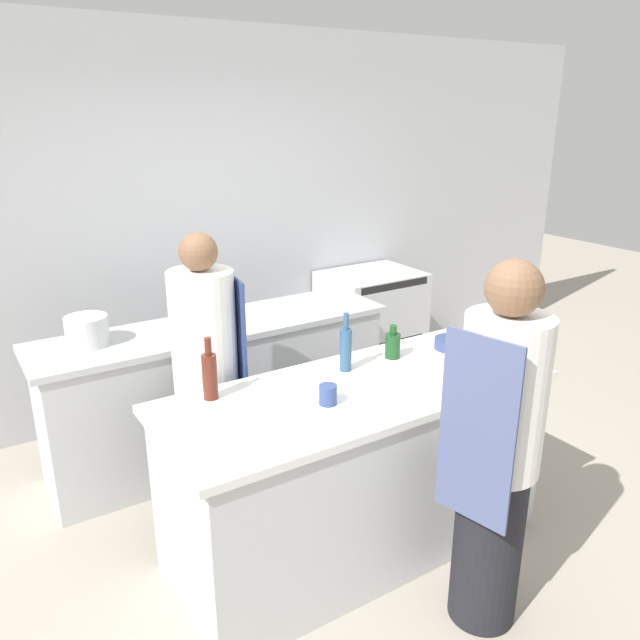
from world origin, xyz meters
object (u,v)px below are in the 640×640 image
(oven_range, at_px, (371,325))
(bottle_vinegar, at_px, (346,348))
(stockpot, at_px, (87,331))
(chef_at_stove, at_px, (207,384))
(cup, at_px, (328,395))
(bowl_prep_small, at_px, (451,343))
(bowl_mixing_large, at_px, (490,364))
(chef_at_prep_near, at_px, (496,454))
(bottle_wine, at_px, (393,345))
(bottle_olive_oil, at_px, (210,375))

(oven_range, distance_m, bottle_vinegar, 2.14)
(stockpot, bearing_deg, chef_at_stove, -56.25)
(oven_range, xyz_separation_m, cup, (-1.64, -1.84, 0.51))
(bottle_vinegar, bearing_deg, oven_range, 49.13)
(chef_at_stove, bearing_deg, bowl_prep_small, 77.05)
(bowl_mixing_large, distance_m, cup, 0.94)
(chef_at_prep_near, xyz_separation_m, bowl_mixing_large, (0.50, 0.52, 0.11))
(chef_at_prep_near, height_order, bowl_prep_small, chef_at_prep_near)
(bottle_vinegar, height_order, bottle_wine, bottle_vinegar)
(bowl_mixing_large, distance_m, stockpot, 2.26)
(chef_at_stove, distance_m, bottle_olive_oil, 0.44)
(bottle_olive_oil, bearing_deg, chef_at_stove, 70.77)
(bowl_mixing_large, bearing_deg, bottle_vinegar, 147.49)
(bowl_mixing_large, bearing_deg, stockpot, 138.13)
(bowl_mixing_large, bearing_deg, oven_range, 70.07)
(bottle_wine, distance_m, bowl_mixing_large, 0.52)
(bottle_vinegar, xyz_separation_m, bowl_prep_small, (0.68, -0.07, -0.09))
(chef_at_prep_near, distance_m, bottle_vinegar, 0.95)
(cup, bearing_deg, bottle_vinegar, 43.71)
(chef_at_stove, distance_m, bottle_wine, 1.03)
(bottle_vinegar, relative_size, bowl_prep_small, 1.70)
(bowl_mixing_large, height_order, bowl_prep_small, bowl_mixing_large)
(bottle_olive_oil, distance_m, bottle_wine, 1.05)
(chef_at_stove, xyz_separation_m, bottle_wine, (0.92, -0.43, 0.17))
(bottle_vinegar, distance_m, stockpot, 1.52)
(cup, bearing_deg, bottle_olive_oil, 141.34)
(chef_at_stove, xyz_separation_m, bottle_olive_oil, (-0.13, -0.36, 0.22))
(oven_range, height_order, chef_at_prep_near, chef_at_prep_near)
(bottle_vinegar, height_order, cup, bottle_vinegar)
(bottle_wine, bearing_deg, chef_at_prep_near, -100.90)
(bottle_olive_oil, relative_size, bottle_vinegar, 0.97)
(bottle_vinegar, bearing_deg, stockpot, 133.51)
(bottle_olive_oil, xyz_separation_m, bottle_wine, (1.04, -0.06, -0.05))
(chef_at_stove, xyz_separation_m, cup, (0.31, -0.71, 0.15))
(bowl_prep_small, bearing_deg, bottle_vinegar, 174.27)
(chef_at_prep_near, relative_size, chef_at_stove, 1.02)
(chef_at_prep_near, height_order, bottle_olive_oil, chef_at_prep_near)
(oven_range, bearing_deg, cup, -131.76)
(bowl_prep_small, distance_m, cup, 1.00)
(oven_range, relative_size, cup, 9.69)
(chef_at_stove, height_order, bottle_wine, chef_at_stove)
(chef_at_stove, height_order, cup, chef_at_stove)
(oven_range, height_order, bowl_mixing_large, bowl_mixing_large)
(oven_range, bearing_deg, bottle_vinegar, -130.87)
(bottle_wine, height_order, bowl_prep_small, bottle_wine)
(chef_at_prep_near, bearing_deg, cup, 21.91)
(chef_at_prep_near, height_order, bottle_vinegar, chef_at_prep_near)
(oven_range, distance_m, bottle_wine, 1.94)
(bottle_vinegar, bearing_deg, chef_at_prep_near, -81.41)
(chef_at_prep_near, distance_m, bottle_wine, 0.96)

